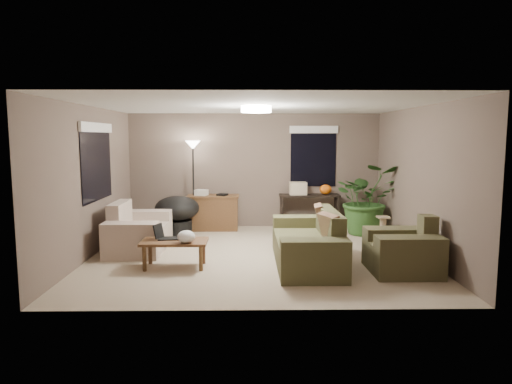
{
  "coord_description": "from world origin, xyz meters",
  "views": [
    {
      "loc": [
        -0.12,
        -7.57,
        1.99
      ],
      "look_at": [
        0.0,
        0.2,
        1.05
      ],
      "focal_mm": 32.0,
      "sensor_mm": 36.0,
      "label": 1
    }
  ],
  "objects_px": {
    "armchair": "(403,252)",
    "desk": "(213,212)",
    "coffee_table": "(175,244)",
    "papasan_chair": "(177,212)",
    "houseplant": "(367,207)",
    "loveseat": "(138,233)",
    "floor_lamp": "(193,156)",
    "main_sofa": "(309,245)",
    "cat_scratching_post": "(383,231)",
    "console_table": "(309,209)"
  },
  "relations": [
    {
      "from": "main_sofa",
      "to": "console_table",
      "type": "distance_m",
      "value": 2.8
    },
    {
      "from": "floor_lamp",
      "to": "houseplant",
      "type": "bearing_deg",
      "value": -7.65
    },
    {
      "from": "console_table",
      "to": "cat_scratching_post",
      "type": "relative_size",
      "value": 2.6
    },
    {
      "from": "papasan_chair",
      "to": "floor_lamp",
      "type": "bearing_deg",
      "value": 60.87
    },
    {
      "from": "cat_scratching_post",
      "to": "main_sofa",
      "type": "bearing_deg",
      "value": -137.91
    },
    {
      "from": "main_sofa",
      "to": "console_table",
      "type": "bearing_deg",
      "value": 82.54
    },
    {
      "from": "console_table",
      "to": "loveseat",
      "type": "bearing_deg",
      "value": -151.25
    },
    {
      "from": "coffee_table",
      "to": "desk",
      "type": "relative_size",
      "value": 0.91
    },
    {
      "from": "coffee_table",
      "to": "cat_scratching_post",
      "type": "xyz_separation_m",
      "value": [
        3.67,
        1.6,
        -0.14
      ]
    },
    {
      "from": "armchair",
      "to": "cat_scratching_post",
      "type": "bearing_deg",
      "value": 82.38
    },
    {
      "from": "desk",
      "to": "cat_scratching_post",
      "type": "relative_size",
      "value": 2.2
    },
    {
      "from": "desk",
      "to": "floor_lamp",
      "type": "height_order",
      "value": "floor_lamp"
    },
    {
      "from": "coffee_table",
      "to": "console_table",
      "type": "distance_m",
      "value": 3.82
    },
    {
      "from": "papasan_chair",
      "to": "coffee_table",
      "type": "bearing_deg",
      "value": -82.1
    },
    {
      "from": "loveseat",
      "to": "papasan_chair",
      "type": "height_order",
      "value": "loveseat"
    },
    {
      "from": "loveseat",
      "to": "armchair",
      "type": "bearing_deg",
      "value": -18.48
    },
    {
      "from": "main_sofa",
      "to": "coffee_table",
      "type": "distance_m",
      "value": 2.09
    },
    {
      "from": "loveseat",
      "to": "desk",
      "type": "relative_size",
      "value": 1.45
    },
    {
      "from": "loveseat",
      "to": "floor_lamp",
      "type": "xyz_separation_m",
      "value": [
        0.79,
        1.72,
        1.3
      ]
    },
    {
      "from": "armchair",
      "to": "desk",
      "type": "height_order",
      "value": "armchair"
    },
    {
      "from": "coffee_table",
      "to": "papasan_chair",
      "type": "distance_m",
      "value": 2.38
    },
    {
      "from": "loveseat",
      "to": "console_table",
      "type": "distance_m",
      "value": 3.75
    },
    {
      "from": "coffee_table",
      "to": "houseplant",
      "type": "relative_size",
      "value": 0.69
    },
    {
      "from": "armchair",
      "to": "main_sofa",
      "type": "bearing_deg",
      "value": 161.08
    },
    {
      "from": "armchair",
      "to": "floor_lamp",
      "type": "bearing_deg",
      "value": 137.78
    },
    {
      "from": "coffee_table",
      "to": "main_sofa",
      "type": "bearing_deg",
      "value": 4.6
    },
    {
      "from": "loveseat",
      "to": "houseplant",
      "type": "height_order",
      "value": "houseplant"
    },
    {
      "from": "houseplant",
      "to": "loveseat",
      "type": "bearing_deg",
      "value": -164.27
    },
    {
      "from": "desk",
      "to": "papasan_chair",
      "type": "xyz_separation_m",
      "value": [
        -0.7,
        -0.49,
        0.09
      ]
    },
    {
      "from": "coffee_table",
      "to": "cat_scratching_post",
      "type": "relative_size",
      "value": 2.0
    },
    {
      "from": "coffee_table",
      "to": "desk",
      "type": "xyz_separation_m",
      "value": [
        0.37,
        2.84,
        0.02
      ]
    },
    {
      "from": "loveseat",
      "to": "coffee_table",
      "type": "bearing_deg",
      "value": -53.45
    },
    {
      "from": "coffee_table",
      "to": "houseplant",
      "type": "bearing_deg",
      "value": 33.73
    },
    {
      "from": "loveseat",
      "to": "cat_scratching_post",
      "type": "height_order",
      "value": "loveseat"
    },
    {
      "from": "loveseat",
      "to": "floor_lamp",
      "type": "height_order",
      "value": "floor_lamp"
    },
    {
      "from": "coffee_table",
      "to": "houseplant",
      "type": "height_order",
      "value": "houseplant"
    },
    {
      "from": "main_sofa",
      "to": "desk",
      "type": "relative_size",
      "value": 2.0
    },
    {
      "from": "console_table",
      "to": "cat_scratching_post",
      "type": "height_order",
      "value": "console_table"
    },
    {
      "from": "papasan_chair",
      "to": "cat_scratching_post",
      "type": "relative_size",
      "value": 2.13
    },
    {
      "from": "main_sofa",
      "to": "houseplant",
      "type": "xyz_separation_m",
      "value": [
        1.47,
        2.2,
        0.27
      ]
    },
    {
      "from": "floor_lamp",
      "to": "loveseat",
      "type": "bearing_deg",
      "value": -114.77
    },
    {
      "from": "main_sofa",
      "to": "houseplant",
      "type": "bearing_deg",
      "value": 56.35
    },
    {
      "from": "armchair",
      "to": "floor_lamp",
      "type": "distance_m",
      "value": 4.86
    },
    {
      "from": "console_table",
      "to": "floor_lamp",
      "type": "bearing_deg",
      "value": -178.1
    },
    {
      "from": "console_table",
      "to": "papasan_chair",
      "type": "distance_m",
      "value": 2.84
    },
    {
      "from": "houseplant",
      "to": "desk",
      "type": "bearing_deg",
      "value": 171.54
    },
    {
      "from": "loveseat",
      "to": "houseplant",
      "type": "distance_m",
      "value": 4.57
    },
    {
      "from": "desk",
      "to": "houseplant",
      "type": "relative_size",
      "value": 0.76
    },
    {
      "from": "main_sofa",
      "to": "armchair",
      "type": "height_order",
      "value": "same"
    },
    {
      "from": "console_table",
      "to": "coffee_table",
      "type": "bearing_deg",
      "value": -129.8
    }
  ]
}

